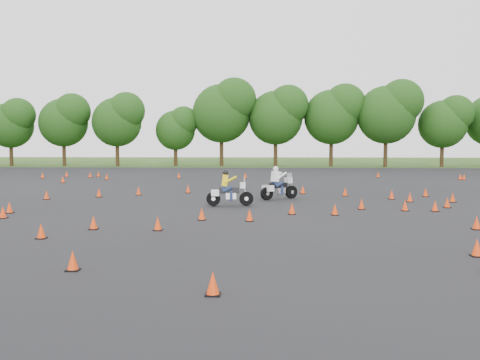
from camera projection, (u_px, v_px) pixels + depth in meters
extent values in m
plane|color=#2D5119|center=(236.00, 219.00, 20.73)|extent=(140.00, 140.00, 0.00)
plane|color=black|center=(241.00, 201.00, 26.71)|extent=(62.00, 62.00, 0.00)
cone|color=#FF3E0A|center=(9.00, 208.00, 22.22)|extent=(0.26, 0.26, 0.45)
cone|color=#FF3E0A|center=(93.00, 223.00, 18.23)|extent=(0.26, 0.26, 0.45)
cone|color=#FF3E0A|center=(188.00, 189.00, 30.61)|extent=(0.26, 0.26, 0.45)
cone|color=#FF3E0A|center=(63.00, 180.00, 37.73)|extent=(0.26, 0.26, 0.45)
cone|color=#FF3E0A|center=(345.00, 192.00, 28.90)|extent=(0.26, 0.26, 0.45)
cone|color=#FF3E0A|center=(213.00, 284.00, 10.53)|extent=(0.26, 0.26, 0.45)
cone|color=#FF3E0A|center=(303.00, 190.00, 30.11)|extent=(0.26, 0.26, 0.45)
cone|color=#FF3E0A|center=(460.00, 177.00, 40.52)|extent=(0.26, 0.26, 0.45)
cone|color=#FF3E0A|center=(464.00, 177.00, 40.38)|extent=(0.26, 0.26, 0.45)
cone|color=#FF3E0A|center=(224.00, 178.00, 39.71)|extent=(0.26, 0.26, 0.45)
cone|color=#FF3E0A|center=(99.00, 193.00, 28.38)|extent=(0.26, 0.26, 0.45)
cone|color=#FF3E0A|center=(138.00, 191.00, 29.39)|extent=(0.26, 0.26, 0.45)
cone|color=#FF3E0A|center=(245.00, 176.00, 41.62)|extent=(0.26, 0.26, 0.45)
cone|color=#FF3E0A|center=(98.00, 174.00, 43.61)|extent=(0.26, 0.26, 0.45)
cone|color=#FF3E0A|center=(250.00, 215.00, 20.02)|extent=(0.26, 0.26, 0.45)
cone|color=#FF3E0A|center=(43.00, 175.00, 42.06)|extent=(0.26, 0.26, 0.45)
cone|color=#FF3E0A|center=(447.00, 203.00, 23.96)|extent=(0.26, 0.26, 0.45)
cone|color=#FF3E0A|center=(410.00, 197.00, 26.19)|extent=(0.26, 0.26, 0.45)
cone|color=#FF3E0A|center=(47.00, 195.00, 27.28)|extent=(0.26, 0.26, 0.45)
cone|color=#FF3E0A|center=(107.00, 177.00, 40.54)|extent=(0.26, 0.26, 0.45)
cone|color=#FF3E0A|center=(179.00, 175.00, 41.97)|extent=(0.26, 0.26, 0.45)
cone|color=#FF3E0A|center=(265.00, 189.00, 30.88)|extent=(0.26, 0.26, 0.45)
cone|color=#FF3E0A|center=(41.00, 231.00, 16.53)|extent=(0.26, 0.26, 0.45)
cone|color=#FF3E0A|center=(405.00, 206.00, 22.93)|extent=(0.26, 0.26, 0.45)
cone|color=#FF3E0A|center=(73.00, 261.00, 12.51)|extent=(0.26, 0.26, 0.45)
cone|color=#FF3E0A|center=(292.00, 209.00, 21.88)|extent=(0.26, 0.26, 0.45)
cone|color=#FF3E0A|center=(362.00, 204.00, 23.43)|extent=(0.26, 0.26, 0.45)
cone|color=#FF3E0A|center=(453.00, 198.00, 26.07)|extent=(0.26, 0.26, 0.45)
cone|color=#FF3E0A|center=(223.00, 189.00, 30.76)|extent=(0.26, 0.26, 0.45)
cone|color=#FF3E0A|center=(335.00, 210.00, 21.65)|extent=(0.26, 0.26, 0.45)
cone|color=#FF3E0A|center=(435.00, 206.00, 22.74)|extent=(0.26, 0.26, 0.45)
cone|color=#FF3E0A|center=(67.00, 174.00, 43.52)|extent=(0.26, 0.26, 0.45)
cone|color=#FF3E0A|center=(158.00, 224.00, 18.01)|extent=(0.26, 0.26, 0.45)
cone|color=#FF3E0A|center=(426.00, 192.00, 28.60)|extent=(0.26, 0.26, 0.45)
cone|color=#FF3E0A|center=(392.00, 195.00, 27.39)|extent=(0.26, 0.26, 0.45)
cone|color=#FF3E0A|center=(90.00, 175.00, 42.77)|extent=(0.26, 0.26, 0.45)
cone|color=#FF3E0A|center=(202.00, 214.00, 20.32)|extent=(0.26, 0.26, 0.45)
cone|color=#FF3E0A|center=(477.00, 223.00, 18.18)|extent=(0.26, 0.26, 0.45)
cone|color=#FF3E0A|center=(378.00, 175.00, 42.86)|extent=(0.26, 0.26, 0.45)
cone|color=#FF3E0A|center=(3.00, 213.00, 20.78)|extent=(0.26, 0.26, 0.45)
cone|color=#FF3E0A|center=(477.00, 248.00, 14.02)|extent=(0.26, 0.26, 0.45)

